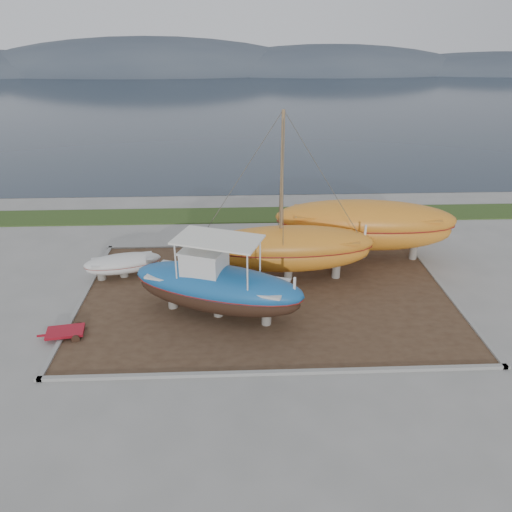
{
  "coord_description": "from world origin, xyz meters",
  "views": [
    {
      "loc": [
        -1.45,
        -17.68,
        12.5
      ],
      "look_at": [
        -0.54,
        4.0,
        2.24
      ],
      "focal_mm": 35.0,
      "sensor_mm": 36.0,
      "label": 1
    }
  ],
  "objects_px": {
    "blue_caique": "(217,278)",
    "orange_bare_hull": "(364,231)",
    "orange_sailboat": "(290,200)",
    "white_dinghy": "(123,266)",
    "red_trailer": "(66,334)"
  },
  "relations": [
    {
      "from": "orange_bare_hull",
      "to": "red_trailer",
      "type": "distance_m",
      "value": 16.6
    },
    {
      "from": "red_trailer",
      "to": "orange_sailboat",
      "type": "bearing_deg",
      "value": 16.65
    },
    {
      "from": "orange_sailboat",
      "to": "red_trailer",
      "type": "height_order",
      "value": "orange_sailboat"
    },
    {
      "from": "white_dinghy",
      "to": "orange_sailboat",
      "type": "height_order",
      "value": "orange_sailboat"
    },
    {
      "from": "orange_sailboat",
      "to": "white_dinghy",
      "type": "bearing_deg",
      "value": 175.0
    },
    {
      "from": "red_trailer",
      "to": "blue_caique",
      "type": "bearing_deg",
      "value": 2.87
    },
    {
      "from": "blue_caique",
      "to": "orange_bare_hull",
      "type": "bearing_deg",
      "value": 56.85
    },
    {
      "from": "orange_sailboat",
      "to": "orange_bare_hull",
      "type": "relative_size",
      "value": 0.88
    },
    {
      "from": "orange_bare_hull",
      "to": "red_trailer",
      "type": "xyz_separation_m",
      "value": [
        -14.77,
        -7.42,
        -1.55
      ]
    },
    {
      "from": "blue_caique",
      "to": "orange_bare_hull",
      "type": "relative_size",
      "value": 0.8
    },
    {
      "from": "red_trailer",
      "to": "white_dinghy",
      "type": "bearing_deg",
      "value": 66.24
    },
    {
      "from": "orange_sailboat",
      "to": "orange_bare_hull",
      "type": "xyz_separation_m",
      "value": [
        4.54,
        2.48,
        -2.73
      ]
    },
    {
      "from": "blue_caique",
      "to": "white_dinghy",
      "type": "relative_size",
      "value": 2.01
    },
    {
      "from": "blue_caique",
      "to": "white_dinghy",
      "type": "xyz_separation_m",
      "value": [
        -5.16,
        4.16,
        -1.35
      ]
    },
    {
      "from": "orange_bare_hull",
      "to": "red_trailer",
      "type": "height_order",
      "value": "orange_bare_hull"
    }
  ]
}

